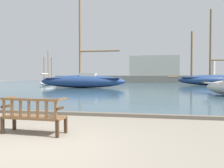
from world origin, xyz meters
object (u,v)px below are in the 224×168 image
(sailboat_far_port, at_px, (212,79))
(sailboat_mid_port, at_px, (48,82))
(sailboat_centre_channel, at_px, (82,80))
(park_bench, at_px, (33,115))

(sailboat_far_port, bearing_deg, sailboat_mid_port, -167.50)
(sailboat_centre_channel, height_order, sailboat_far_port, sailboat_centre_channel)
(park_bench, xyz_separation_m, sailboat_far_port, (12.93, 35.08, 0.75))
(park_bench, relative_size, sailboat_far_port, 0.12)
(sailboat_mid_port, height_order, sailboat_centre_channel, sailboat_centre_channel)
(park_bench, distance_m, sailboat_centre_channel, 22.83)
(sailboat_mid_port, height_order, sailboat_far_port, sailboat_far_port)
(sailboat_mid_port, bearing_deg, sailboat_far_port, 12.50)
(sailboat_far_port, bearing_deg, sailboat_centre_channel, -145.41)
(sailboat_centre_channel, distance_m, sailboat_far_port, 23.01)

